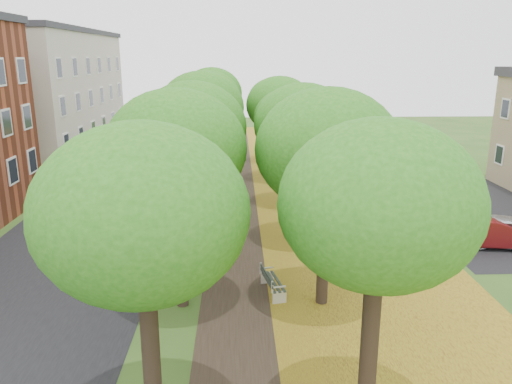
{
  "coord_description": "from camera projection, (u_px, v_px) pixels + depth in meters",
  "views": [
    {
      "loc": [
        -0.28,
        -9.62,
        8.29
      ],
      "look_at": [
        0.53,
        11.48,
        2.5
      ],
      "focal_mm": 35.0,
      "sensor_mm": 36.0,
      "label": 1
    }
  ],
  "objects": [
    {
      "name": "leaf_verge",
      "position": [
        339.0,
        219.0,
        26.11
      ],
      "size": [
        7.5,
        70.0,
        0.01
      ],
      "primitive_type": "cube",
      "color": "#A6941E",
      "rests_on": "ground"
    },
    {
      "name": "car_silver",
      "position": [
        508.0,
        231.0,
        22.22
      ],
      "size": [
        4.61,
        2.97,
        1.46
      ],
      "primitive_type": "imported",
      "rotation": [
        0.0,
        0.0,
        1.26
      ],
      "color": "silver",
      "rests_on": "ground"
    },
    {
      "name": "footpath",
      "position": [
        243.0,
        221.0,
        25.93
      ],
      "size": [
        3.2,
        70.0,
        0.01
      ],
      "primitive_type": "cube",
      "color": "black",
      "rests_on": "ground"
    },
    {
      "name": "bench",
      "position": [
        272.0,
        282.0,
        17.9
      ],
      "size": [
        0.86,
        1.85,
        0.84
      ],
      "rotation": [
        0.0,
        0.0,
        1.77
      ],
      "color": "#263029",
      "rests_on": "ground"
    },
    {
      "name": "car_grey",
      "position": [
        434.0,
        193.0,
        28.66
      ],
      "size": [
        4.44,
        1.85,
        1.28
      ],
      "primitive_type": "imported",
      "rotation": [
        0.0,
        0.0,
        1.56
      ],
      "color": "#37363C",
      "rests_on": "ground"
    },
    {
      "name": "car_red",
      "position": [
        491.0,
        232.0,
        22.24
      ],
      "size": [
        4.34,
        1.93,
        1.39
      ],
      "primitive_type": "imported",
      "rotation": [
        0.0,
        0.0,
        1.46
      ],
      "color": "maroon",
      "rests_on": "ground"
    },
    {
      "name": "tree_row_west",
      "position": [
        198.0,
        122.0,
        24.48
      ],
      "size": [
        4.32,
        34.32,
        7.02
      ],
      "color": "black",
      "rests_on": "ground"
    },
    {
      "name": "parking_lot",
      "position": [
        488.0,
        212.0,
        27.39
      ],
      "size": [
        9.0,
        16.0,
        0.01
      ],
      "primitive_type": "cube",
      "color": "black",
      "rests_on": "ground"
    },
    {
      "name": "building_cream",
      "position": [
        35.0,
        94.0,
        41.27
      ],
      "size": [
        10.3,
        20.3,
        10.4
      ],
      "color": "beige",
      "rests_on": "ground"
    },
    {
      "name": "street_asphalt",
      "position": [
        98.0,
        222.0,
        25.65
      ],
      "size": [
        8.0,
        70.0,
        0.01
      ],
      "primitive_type": "cube",
      "color": "black",
      "rests_on": "ground"
    },
    {
      "name": "car_white",
      "position": [
        432.0,
        191.0,
        28.96
      ],
      "size": [
        5.26,
        3.86,
        1.33
      ],
      "primitive_type": "imported",
      "rotation": [
        0.0,
        0.0,
        1.18
      ],
      "color": "silver",
      "rests_on": "ground"
    },
    {
      "name": "tree_row_east",
      "position": [
        295.0,
        121.0,
        24.66
      ],
      "size": [
        4.32,
        34.32,
        7.02
      ],
      "color": "black",
      "rests_on": "ground"
    }
  ]
}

